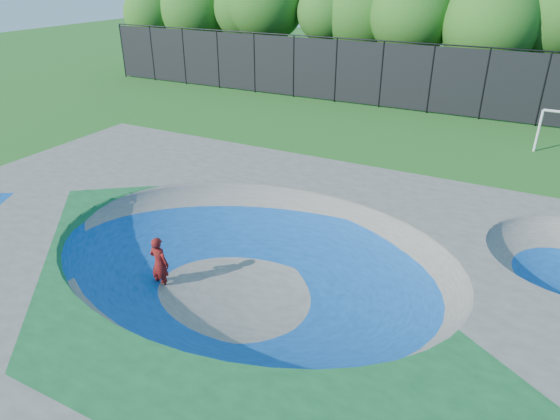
# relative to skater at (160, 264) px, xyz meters

# --- Properties ---
(ground) EXTENTS (120.00, 120.00, 0.00)m
(ground) POSITION_rel_skater_xyz_m (2.37, 0.87, -0.80)
(ground) COLOR #1E5C19
(ground) RESTS_ON ground
(skate_deck) EXTENTS (22.00, 14.00, 1.50)m
(skate_deck) POSITION_rel_skater_xyz_m (2.37, 0.87, -0.05)
(skate_deck) COLOR gray
(skate_deck) RESTS_ON ground
(skater) EXTENTS (0.59, 0.40, 1.60)m
(skater) POSITION_rel_skater_xyz_m (0.00, 0.00, 0.00)
(skater) COLOR red
(skater) RESTS_ON ground
(skateboard) EXTENTS (0.79, 0.25, 0.05)m
(skateboard) POSITION_rel_skater_xyz_m (0.00, 0.00, -0.77)
(skateboard) COLOR black
(skateboard) RESTS_ON ground
(fence) EXTENTS (48.09, 0.09, 4.04)m
(fence) POSITION_rel_skater_xyz_m (2.37, 21.87, 1.30)
(fence) COLOR black
(fence) RESTS_ON ground
(treeline) EXTENTS (53.65, 7.54, 8.56)m
(treeline) POSITION_rel_skater_xyz_m (-0.47, 26.91, 4.24)
(treeline) COLOR #4E3E27
(treeline) RESTS_ON ground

